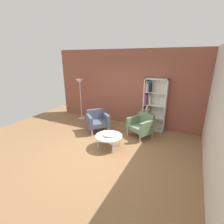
# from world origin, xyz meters

# --- Properties ---
(ground_plane) EXTENTS (8.32, 8.32, 0.00)m
(ground_plane) POSITION_xyz_m (0.00, 0.00, 0.00)
(ground_plane) COLOR olive
(brick_back_panel) EXTENTS (6.40, 0.12, 2.90)m
(brick_back_panel) POSITION_xyz_m (0.00, 2.46, 1.45)
(brick_back_panel) COLOR brown
(brick_back_panel) RESTS_ON ground_plane
(plaster_right_partition) EXTENTS (0.12, 5.20, 2.90)m
(plaster_right_partition) POSITION_xyz_m (2.86, 0.60, 1.45)
(plaster_right_partition) COLOR silver
(plaster_right_partition) RESTS_ON ground_plane
(bookshelf_tall) EXTENTS (0.80, 0.30, 1.90)m
(bookshelf_tall) POSITION_xyz_m (1.04, 2.24, 0.93)
(bookshelf_tall) COLOR silver
(bookshelf_tall) RESTS_ON ground_plane
(coffee_table_low) EXTENTS (0.80, 0.80, 0.40)m
(coffee_table_low) POSITION_xyz_m (0.28, 0.30, 0.37)
(coffee_table_low) COLOR silver
(coffee_table_low) RESTS_ON ground_plane
(decorative_bowl) EXTENTS (0.32, 0.32, 0.05)m
(decorative_bowl) POSITION_xyz_m (0.28, 0.30, 0.43)
(decorative_bowl) COLOR beige
(decorative_bowl) RESTS_ON coffee_table_low
(armchair_by_bookshelf) EXTENTS (0.92, 0.90, 0.78)m
(armchair_by_bookshelf) POSITION_xyz_m (0.91, 1.47, 0.41)
(armchair_by_bookshelf) COLOR slate
(armchair_by_bookshelf) RESTS_ON ground_plane
(armchair_spare_guest) EXTENTS (0.95, 0.95, 0.78)m
(armchair_spare_guest) POSITION_xyz_m (-0.65, 1.17, 0.41)
(armchair_spare_guest) COLOR #4C566B
(armchair_spare_guest) RESTS_ON ground_plane
(floor_lamp_torchiere) EXTENTS (0.32, 0.32, 1.74)m
(floor_lamp_torchiere) POSITION_xyz_m (-1.98, 2.00, 1.45)
(floor_lamp_torchiere) COLOR silver
(floor_lamp_torchiere) RESTS_ON ground_plane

